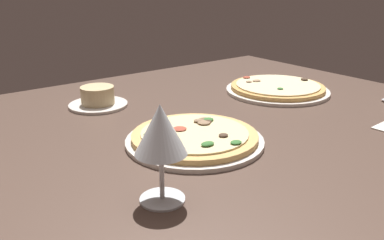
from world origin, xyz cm
name	(u,v)px	position (x,y,z in cm)	size (l,w,h in cm)	color
dining_table	(190,130)	(0.00, 0.00, 2.00)	(150.00, 110.00, 4.00)	brown
pizza_main	(195,138)	(-6.88, -10.90, 5.22)	(29.87, 29.87, 3.29)	silver
pizza_side	(277,88)	(38.36, 5.66, 5.21)	(31.60, 31.60, 3.28)	silver
ramekin_on_saucer	(98,98)	(-12.00, 26.09, 6.25)	(16.07, 16.07, 5.61)	silver
wine_glass_far	(161,133)	(-25.63, -26.58, 15.64)	(8.28, 8.28, 16.27)	silver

